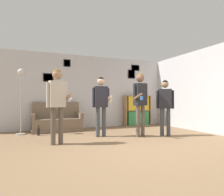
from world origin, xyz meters
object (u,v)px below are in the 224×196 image
drinking_cup (134,94)px  bottle_on_floor (38,131)px  person_watcher_holding_cup (140,97)px  person_spectator_near_bookshelf (165,102)px  bookshelf (137,111)px  person_player_foreground_left (57,98)px  person_player_foreground_center (101,100)px  floor_lamp (21,87)px  couch (57,122)px

drinking_cup → bottle_on_floor: bearing=-166.4°
person_watcher_holding_cup → bottle_on_floor: bearing=153.8°
person_watcher_holding_cup → person_spectator_near_bookshelf: person_watcher_holding_cup is taller
bookshelf → person_player_foreground_left: (-3.44, -2.30, 0.48)m
person_player_foreground_center → person_spectator_near_bookshelf: 1.85m
person_player_foreground_center → person_watcher_holding_cup: bearing=-23.3°
floor_lamp → person_player_foreground_left: bearing=-65.0°
person_spectator_near_bookshelf → drinking_cup: (0.28, 2.34, 0.29)m
person_player_foreground_left → bottle_on_floor: (-0.35, 1.42, -0.97)m
couch → person_watcher_holding_cup: bearing=-44.4°
couch → person_watcher_holding_cup: size_ratio=0.91×
floor_lamp → person_player_foreground_center: 2.47m
bookshelf → person_watcher_holding_cup: size_ratio=0.68×
couch → person_player_foreground_center: (1.02, -1.56, 0.73)m
floor_lamp → person_player_foreground_left: (0.83, -1.78, -0.33)m
floor_lamp → drinking_cup: floor_lamp is taller
bottle_on_floor → person_spectator_near_bookshelf: bearing=-23.4°
bottle_on_floor → couch: bearing=48.6°
couch → bottle_on_floor: 0.94m
drinking_cup → person_player_foreground_center: bearing=-139.3°
couch → person_player_foreground_center: person_player_foreground_center is taller
person_player_foreground_center → bottle_on_floor: size_ratio=5.72×
couch → floor_lamp: (-1.09, -0.33, 1.11)m
bottle_on_floor → drinking_cup: 3.94m
bookshelf → person_watcher_holding_cup: (-1.14, -2.19, 0.51)m
bookshelf → person_watcher_holding_cup: bearing=-117.6°
bookshelf → floor_lamp: (-4.27, -0.52, 0.81)m
bookshelf → person_player_foreground_center: size_ratio=0.72×
floor_lamp → person_spectator_near_bookshelf: 4.29m
person_player_foreground_center → person_watcher_holding_cup: (1.02, -0.44, 0.07)m
person_watcher_holding_cup → bottle_on_floor: size_ratio=6.05×
floor_lamp → drinking_cup: bearing=7.2°
person_player_foreground_center → person_spectator_near_bookshelf: (1.75, -0.60, -0.06)m
bookshelf → drinking_cup: drinking_cup is taller
person_watcher_holding_cup → person_spectator_near_bookshelf: bearing=-12.1°
floor_lamp → bottle_on_floor: size_ratio=6.69×
couch → bookshelf: bookshelf is taller
person_player_foreground_center → bottle_on_floor: person_player_foreground_center is taller
person_player_foreground_left → drinking_cup: size_ratio=15.66×
person_player_foreground_center → drinking_cup: 2.69m
floor_lamp → person_player_foreground_center: size_ratio=1.17×
person_player_foreground_center → drinking_cup: person_player_foreground_center is taller
person_player_foreground_left → person_player_foreground_center: size_ratio=1.04×
bottle_on_floor → person_player_foreground_left: bearing=-76.1°
floor_lamp → bottle_on_floor: (0.48, -0.36, -1.30)m
person_player_foreground_center → drinking_cup: size_ratio=15.08×
drinking_cup → floor_lamp: bearing=-172.8°
person_player_foreground_left → bottle_on_floor: 1.76m
person_spectator_near_bookshelf → drinking_cup: bearing=83.2°
couch → bottle_on_floor: (-0.61, -0.69, -0.19)m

